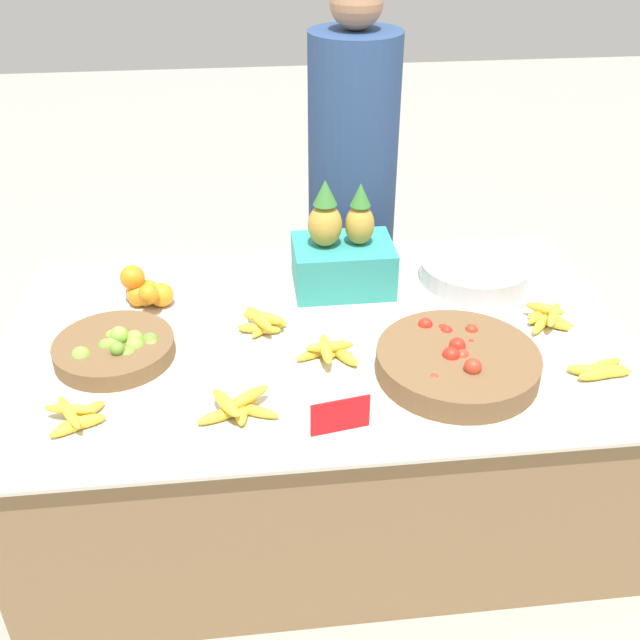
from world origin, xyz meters
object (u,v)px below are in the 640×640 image
object	(u,v)px
vendor_person	(352,193)
lime_bowl	(115,349)
produce_crate	(342,255)
metal_bowl	(475,271)
tomato_basket	(458,362)
price_sign	(339,416)

from	to	relation	value
vendor_person	lime_bowl	bearing A→B (deg)	-129.98
lime_bowl	produce_crate	bearing A→B (deg)	25.45
metal_bowl	produce_crate	distance (m)	0.46
tomato_basket	vendor_person	bearing A→B (deg)	95.73
lime_bowl	vendor_person	distance (m)	1.31
produce_crate	metal_bowl	bearing A→B (deg)	0.07
tomato_basket	produce_crate	world-z (taller)	produce_crate
lime_bowl	tomato_basket	xyz separation A→B (m)	(0.96, -0.19, 0.01)
lime_bowl	metal_bowl	bearing A→B (deg)	16.13
produce_crate	tomato_basket	bearing A→B (deg)	-64.13
lime_bowl	price_sign	bearing A→B (deg)	-33.39
metal_bowl	vendor_person	bearing A→B (deg)	115.89
price_sign	vendor_person	size ratio (longest dim) A/B	0.10
tomato_basket	produce_crate	size ratio (longest dim) A/B	1.19
price_sign	produce_crate	distance (m)	0.74
tomato_basket	metal_bowl	world-z (taller)	tomato_basket
price_sign	produce_crate	world-z (taller)	produce_crate
tomato_basket	vendor_person	world-z (taller)	vendor_person
price_sign	vendor_person	bearing A→B (deg)	69.97
tomato_basket	lime_bowl	bearing A→B (deg)	168.96
tomato_basket	metal_bowl	distance (m)	0.56
lime_bowl	price_sign	size ratio (longest dim) A/B	2.25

